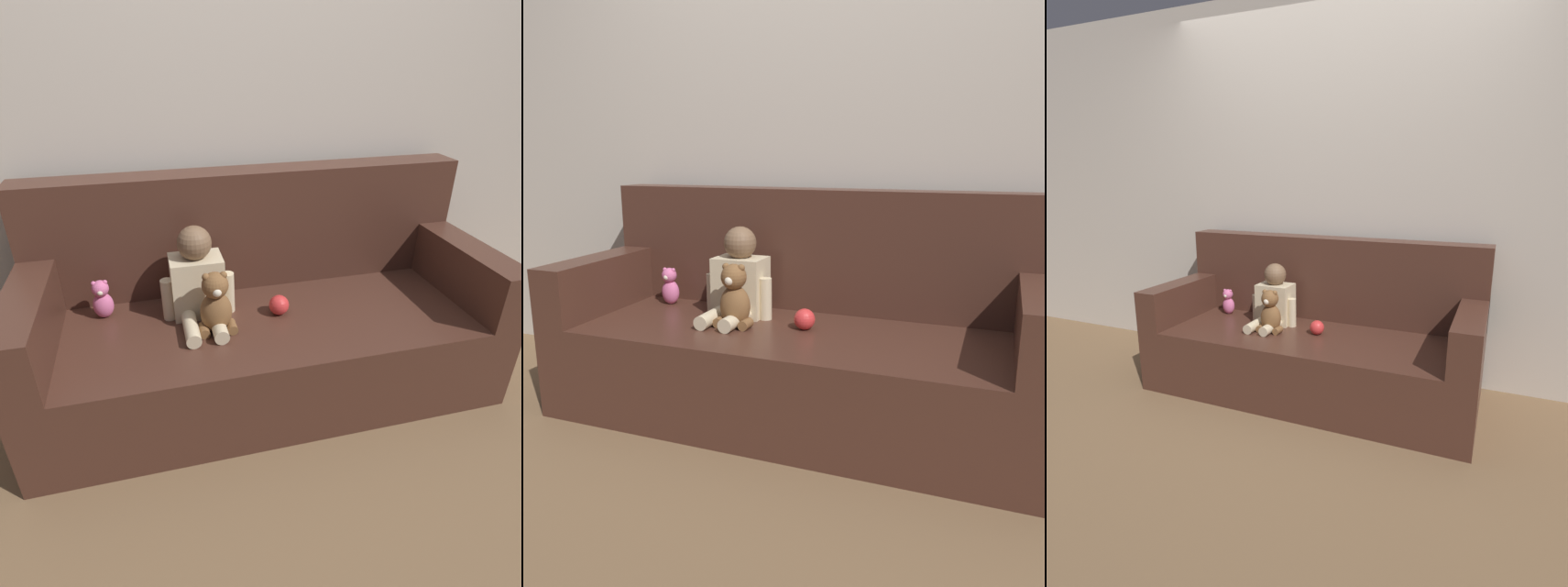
% 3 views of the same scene
% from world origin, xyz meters
% --- Properties ---
extents(ground_plane, '(12.00, 12.00, 0.00)m').
position_xyz_m(ground_plane, '(0.00, 0.00, 0.00)').
color(ground_plane, brown).
extents(wall_back, '(8.00, 0.05, 2.60)m').
position_xyz_m(wall_back, '(0.00, 0.51, 1.30)').
color(wall_back, beige).
rests_on(wall_back, ground_plane).
extents(couch, '(2.11, 0.85, 0.99)m').
position_xyz_m(couch, '(0.00, 0.07, 0.33)').
color(couch, '#47281E').
rests_on(couch, ground_plane).
extents(person_baby, '(0.32, 0.38, 0.41)m').
position_xyz_m(person_baby, '(-0.30, 0.06, 0.58)').
color(person_baby, beige).
rests_on(person_baby, couch).
extents(teddy_bear_brown, '(0.16, 0.13, 0.28)m').
position_xyz_m(teddy_bear_brown, '(-0.24, -0.10, 0.55)').
color(teddy_bear_brown, brown).
rests_on(teddy_bear_brown, couch).
extents(plush_toy_side, '(0.09, 0.08, 0.19)m').
position_xyz_m(plush_toy_side, '(-0.71, 0.14, 0.51)').
color(plush_toy_side, '#DB6699').
rests_on(plush_toy_side, couch).
extents(toy_ball, '(0.09, 0.09, 0.09)m').
position_xyz_m(toy_ball, '(0.05, -0.03, 0.46)').
color(toy_ball, red).
rests_on(toy_ball, couch).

